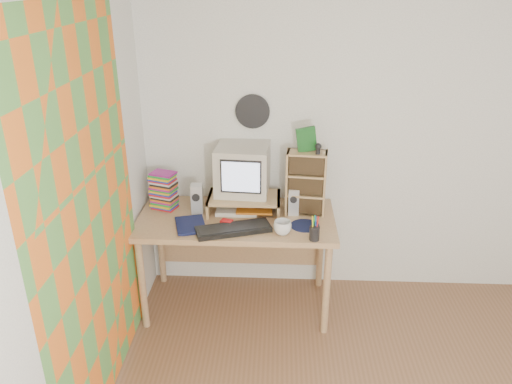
# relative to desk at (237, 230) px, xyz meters

# --- Properties ---
(back_wall) EXTENTS (3.50, 0.00, 3.50)m
(back_wall) POSITION_rel_desk_xyz_m (1.03, 0.31, 0.63)
(back_wall) COLOR white
(back_wall) RESTS_ON floor
(left_wall) EXTENTS (0.00, 3.50, 3.50)m
(left_wall) POSITION_rel_desk_xyz_m (-0.72, -1.44, 0.63)
(left_wall) COLOR white
(left_wall) RESTS_ON floor
(curtain) EXTENTS (0.00, 2.20, 2.20)m
(curtain) POSITION_rel_desk_xyz_m (-0.68, -0.96, 0.53)
(curtain) COLOR orange
(curtain) RESTS_ON left_wall
(wall_disc) EXTENTS (0.25, 0.02, 0.25)m
(wall_disc) POSITION_rel_desk_xyz_m (0.10, 0.29, 0.81)
(wall_disc) COLOR black
(wall_disc) RESTS_ON back_wall
(desk) EXTENTS (1.40, 0.70, 0.75)m
(desk) POSITION_rel_desk_xyz_m (0.00, 0.00, 0.00)
(desk) COLOR tan
(desk) RESTS_ON floor
(monitor_riser) EXTENTS (0.52, 0.30, 0.12)m
(monitor_riser) POSITION_rel_desk_xyz_m (0.05, 0.04, 0.23)
(monitor_riser) COLOR tan
(monitor_riser) RESTS_ON desk
(crt_monitor) EXTENTS (0.40, 0.40, 0.35)m
(crt_monitor) POSITION_rel_desk_xyz_m (0.04, 0.09, 0.43)
(crt_monitor) COLOR beige
(crt_monitor) RESTS_ON monitor_riser
(speaker_left) EXTENTS (0.09, 0.09, 0.22)m
(speaker_left) POSITION_rel_desk_xyz_m (-0.28, -0.01, 0.25)
(speaker_left) COLOR silver
(speaker_left) RESTS_ON desk
(speaker_right) EXTENTS (0.08, 0.08, 0.20)m
(speaker_right) POSITION_rel_desk_xyz_m (0.41, 0.01, 0.23)
(speaker_right) COLOR silver
(speaker_right) RESTS_ON desk
(keyboard) EXTENTS (0.53, 0.32, 0.03)m
(keyboard) POSITION_rel_desk_xyz_m (-0.00, -0.28, 0.15)
(keyboard) COLOR black
(keyboard) RESTS_ON desk
(dvd_stack) EXTENTS (0.20, 0.17, 0.24)m
(dvd_stack) POSITION_rel_desk_xyz_m (-0.54, 0.06, 0.26)
(dvd_stack) COLOR brown
(dvd_stack) RESTS_ON desk
(cd_rack) EXTENTS (0.29, 0.18, 0.46)m
(cd_rack) POSITION_rel_desk_xyz_m (0.49, 0.04, 0.37)
(cd_rack) COLOR tan
(cd_rack) RESTS_ON desk
(mug) EXTENTS (0.14, 0.14, 0.09)m
(mug) POSITION_rel_desk_xyz_m (0.33, -0.30, 0.18)
(mug) COLOR silver
(mug) RESTS_ON desk
(diary) EXTENTS (0.28, 0.24, 0.05)m
(diary) POSITION_rel_desk_xyz_m (-0.40, -0.25, 0.16)
(diary) COLOR #11173E
(diary) RESTS_ON desk
(mousepad) EXTENTS (0.26, 0.26, 0.00)m
(mousepad) POSITION_rel_desk_xyz_m (0.48, -0.17, 0.14)
(mousepad) COLOR black
(mousepad) RESTS_ON desk
(pen_cup) EXTENTS (0.08, 0.08, 0.13)m
(pen_cup) POSITION_rel_desk_xyz_m (0.54, -0.37, 0.20)
(pen_cup) COLOR black
(pen_cup) RESTS_ON desk
(papers) EXTENTS (0.30, 0.22, 0.04)m
(papers) POSITION_rel_desk_xyz_m (0.05, 0.04, 0.15)
(papers) COLOR silver
(papers) RESTS_ON desk
(red_box) EXTENTS (0.09, 0.07, 0.04)m
(red_box) POSITION_rel_desk_xyz_m (-0.05, -0.19, 0.15)
(red_box) COLOR red
(red_box) RESTS_ON desk
(game_box) EXTENTS (0.14, 0.05, 0.17)m
(game_box) POSITION_rel_desk_xyz_m (0.48, 0.05, 0.68)
(game_box) COLOR #18551E
(game_box) RESTS_ON cd_rack
(webcam) EXTENTS (0.05, 0.05, 0.08)m
(webcam) POSITION_rel_desk_xyz_m (0.56, -0.00, 0.64)
(webcam) COLOR black
(webcam) RESTS_ON cd_rack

